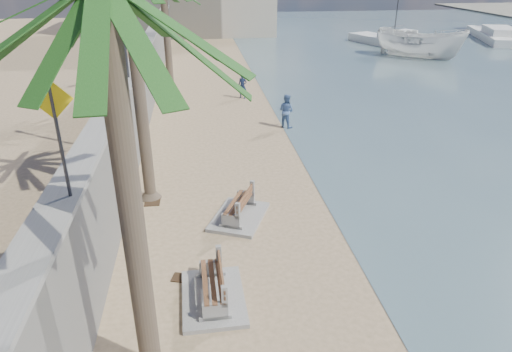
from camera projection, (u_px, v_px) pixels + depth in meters
seawall at (147, 78)px, 26.55m from camera, size 0.45×70.00×3.50m
wall_cap at (144, 46)px, 25.78m from camera, size 0.80×70.00×0.12m
bench_near at (213, 287)px, 11.55m from camera, size 1.63×2.35×0.97m
bench_far at (239, 208)px, 15.27m from camera, size 2.33×2.71×0.96m
pedestrian_sign at (56, 122)px, 8.53m from camera, size 0.78×0.07×2.40m
person_a at (242, 84)px, 28.65m from camera, size 0.78×0.69×1.80m
person_b at (286, 109)px, 23.59m from camera, size 1.17×1.17×1.93m
boat_cruiser at (420, 42)px, 40.71m from camera, size 4.34×4.33×3.56m
yacht_near at (495, 36)px, 50.67m from camera, size 6.82×12.39×1.50m
yacht_far at (389, 42)px, 46.94m from camera, size 6.23×10.05×1.50m
sailboat_west at (394, 35)px, 52.05m from camera, size 6.88×5.34×10.52m
debris_c at (153, 201)px, 16.50m from camera, size 0.56×0.69×0.03m
debris_d at (181, 278)px, 12.52m from camera, size 0.59×0.52×0.03m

